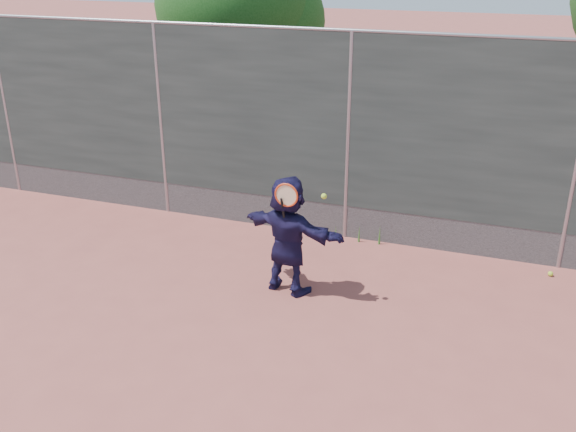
% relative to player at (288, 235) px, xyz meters
% --- Properties ---
extents(ground, '(80.00, 80.00, 0.00)m').
position_rel_player_xyz_m(ground, '(0.26, -1.69, -0.76)').
color(ground, '#9E4C42').
rests_on(ground, ground).
extents(player, '(1.48, 0.79, 1.52)m').
position_rel_player_xyz_m(player, '(0.00, 0.00, 0.00)').
color(player, '#19153B').
rests_on(player, ground).
extents(ball_ground, '(0.07, 0.07, 0.07)m').
position_rel_player_xyz_m(ball_ground, '(3.16, 1.49, -0.73)').
color(ball_ground, '#ACD12E').
rests_on(ball_ground, ground).
extents(fence, '(20.00, 0.06, 3.03)m').
position_rel_player_xyz_m(fence, '(0.26, 1.81, 0.82)').
color(fence, '#38423D').
rests_on(fence, ground).
extents(swing_action, '(0.61, 0.16, 0.51)m').
position_rel_player_xyz_m(swing_action, '(0.09, -0.19, 0.59)').
color(swing_action, red).
rests_on(swing_action, ground).
extents(tree_left, '(3.15, 3.00, 4.53)m').
position_rel_player_xyz_m(tree_left, '(-2.58, 4.86, 2.18)').
color(tree_left, '#382314').
rests_on(tree_left, ground).
extents(weed_clump, '(0.68, 0.07, 0.30)m').
position_rel_player_xyz_m(weed_clump, '(0.56, 1.69, -0.63)').
color(weed_clump, '#387226').
rests_on(weed_clump, ground).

